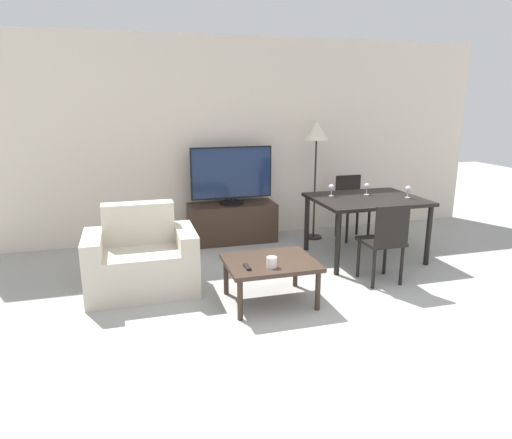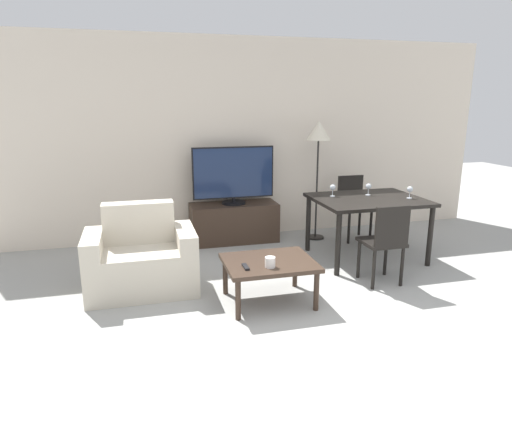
{
  "view_description": "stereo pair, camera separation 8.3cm",
  "coord_description": "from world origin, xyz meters",
  "views": [
    {
      "loc": [
        -1.58,
        -2.9,
        1.89
      ],
      "look_at": [
        -0.3,
        1.62,
        0.65
      ],
      "focal_mm": 32.0,
      "sensor_mm": 36.0,
      "label": 1
    },
    {
      "loc": [
        -1.5,
        -2.92,
        1.89
      ],
      "look_at": [
        -0.3,
        1.62,
        0.65
      ],
      "focal_mm": 32.0,
      "sensor_mm": 36.0,
      "label": 2
    }
  ],
  "objects": [
    {
      "name": "remote_primary",
      "position": [
        -0.6,
        0.84,
        0.43
      ],
      "size": [
        0.04,
        0.15,
        0.02
      ],
      "color": "black",
      "rests_on": "coffee_table"
    },
    {
      "name": "tv_stand",
      "position": [
        -0.25,
        2.96,
        0.26
      ],
      "size": [
        1.17,
        0.47,
        0.53
      ],
      "color": "#38281E",
      "rests_on": "ground_plane"
    },
    {
      "name": "wine_glass_right",
      "position": [
        1.62,
        1.73,
        0.85
      ],
      "size": [
        0.07,
        0.07,
        0.15
      ],
      "color": "silver",
      "rests_on": "dining_table"
    },
    {
      "name": "floor_lamp",
      "position": [
        0.88,
        2.8,
        1.4
      ],
      "size": [
        0.33,
        0.33,
        1.61
      ],
      "color": "black",
      "rests_on": "ground_plane"
    },
    {
      "name": "tv",
      "position": [
        -0.25,
        2.96,
        0.91
      ],
      "size": [
        1.09,
        0.32,
        0.77
      ],
      "color": "black",
      "rests_on": "tv_stand"
    },
    {
      "name": "wall_back",
      "position": [
        0.0,
        3.27,
        1.35
      ],
      "size": [
        7.1,
        0.06,
        2.7
      ],
      "color": "beige",
      "rests_on": "ground_plane"
    },
    {
      "name": "dining_chair_near",
      "position": [
        0.94,
        1.07,
        0.49
      ],
      "size": [
        0.4,
        0.4,
        0.87
      ],
      "color": "black",
      "rests_on": "ground_plane"
    },
    {
      "name": "cup_white_near",
      "position": [
        -0.38,
        0.8,
        0.46
      ],
      "size": [
        0.09,
        0.09,
        0.1
      ],
      "color": "white",
      "rests_on": "coffee_table"
    },
    {
      "name": "wine_glass_left",
      "position": [
        0.79,
        2.08,
        0.85
      ],
      "size": [
        0.07,
        0.07,
        0.15
      ],
      "color": "silver",
      "rests_on": "dining_table"
    },
    {
      "name": "wine_glass_center",
      "position": [
        1.24,
        2.03,
        0.85
      ],
      "size": [
        0.07,
        0.07,
        0.15
      ],
      "color": "silver",
      "rests_on": "dining_table"
    },
    {
      "name": "armchair",
      "position": [
        -1.51,
        1.58,
        0.31
      ],
      "size": [
        1.08,
        0.7,
        0.87
      ],
      "color": "beige",
      "rests_on": "ground_plane"
    },
    {
      "name": "dining_table",
      "position": [
        1.16,
        1.88,
        0.67
      ],
      "size": [
        1.27,
        1.02,
        0.75
      ],
      "color": "black",
      "rests_on": "ground_plane"
    },
    {
      "name": "dining_chair_far",
      "position": [
        1.38,
        2.69,
        0.49
      ],
      "size": [
        0.4,
        0.4,
        0.87
      ],
      "color": "black",
      "rests_on": "ground_plane"
    },
    {
      "name": "ground_plane",
      "position": [
        0.0,
        0.0,
        0.0
      ],
      "size": [
        18.0,
        18.0,
        0.0
      ],
      "primitive_type": "plane",
      "color": "#9E9E99"
    },
    {
      "name": "coffee_table",
      "position": [
        -0.34,
        0.97,
        0.37
      ],
      "size": [
        0.85,
        0.69,
        0.42
      ],
      "color": "#38281E",
      "rests_on": "ground_plane"
    }
  ]
}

